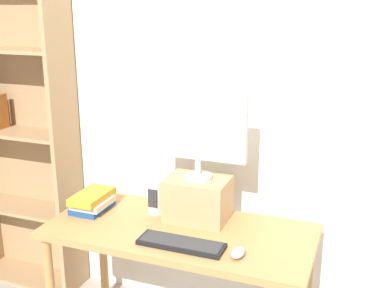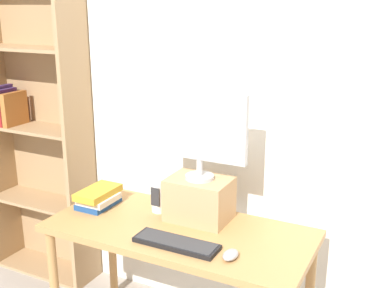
{
  "view_description": "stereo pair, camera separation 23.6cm",
  "coord_description": "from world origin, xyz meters",
  "px_view_note": "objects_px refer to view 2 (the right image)",
  "views": [
    {
      "loc": [
        0.86,
        -2.06,
        1.83
      ],
      "look_at": [
        0.05,
        0.06,
        1.16
      ],
      "focal_mm": 45.0,
      "sensor_mm": 36.0,
      "label": 1
    },
    {
      "loc": [
        1.07,
        -1.97,
        1.83
      ],
      "look_at": [
        0.05,
        0.06,
        1.16
      ],
      "focal_mm": 45.0,
      "sensor_mm": 36.0,
      "label": 2
    }
  ],
  "objects_px": {
    "computer_mouse": "(230,255)",
    "book_stack": "(98,197)",
    "computer_monitor": "(200,130)",
    "riser_box": "(199,199)",
    "keyboard": "(176,243)",
    "desk": "(179,243)",
    "desk_speaker": "(159,196)",
    "bookshelf_unit": "(36,126)"
  },
  "relations": [
    {
      "from": "computer_mouse",
      "to": "book_stack",
      "type": "height_order",
      "value": "book_stack"
    },
    {
      "from": "computer_monitor",
      "to": "riser_box",
      "type": "bearing_deg",
      "value": 90.0
    },
    {
      "from": "computer_mouse",
      "to": "computer_monitor",
      "type": "bearing_deg",
      "value": 134.83
    },
    {
      "from": "keyboard",
      "to": "riser_box",
      "type": "bearing_deg",
      "value": 95.89
    },
    {
      "from": "desk",
      "to": "desk_speaker",
      "type": "distance_m",
      "value": 0.29
    },
    {
      "from": "book_stack",
      "to": "desk_speaker",
      "type": "bearing_deg",
      "value": 15.6
    },
    {
      "from": "bookshelf_unit",
      "to": "computer_monitor",
      "type": "relative_size",
      "value": 4.07
    },
    {
      "from": "riser_box",
      "to": "computer_mouse",
      "type": "distance_m",
      "value": 0.45
    },
    {
      "from": "desk_speaker",
      "to": "bookshelf_unit",
      "type": "bearing_deg",
      "value": 169.63
    },
    {
      "from": "desk",
      "to": "riser_box",
      "type": "distance_m",
      "value": 0.25
    },
    {
      "from": "bookshelf_unit",
      "to": "book_stack",
      "type": "distance_m",
      "value": 0.82
    },
    {
      "from": "book_stack",
      "to": "computer_mouse",
      "type": "bearing_deg",
      "value": -12.94
    },
    {
      "from": "bookshelf_unit",
      "to": "desk",
      "type": "bearing_deg",
      "value": -14.61
    },
    {
      "from": "desk",
      "to": "bookshelf_unit",
      "type": "xyz_separation_m",
      "value": [
        -1.26,
        0.33,
        0.41
      ]
    },
    {
      "from": "desk",
      "to": "bookshelf_unit",
      "type": "relative_size",
      "value": 0.66
    },
    {
      "from": "computer_monitor",
      "to": "desk_speaker",
      "type": "bearing_deg",
      "value": -177.79
    },
    {
      "from": "bookshelf_unit",
      "to": "desk_speaker",
      "type": "xyz_separation_m",
      "value": [
        1.07,
        -0.19,
        -0.23
      ]
    },
    {
      "from": "desk",
      "to": "computer_mouse",
      "type": "xyz_separation_m",
      "value": [
        0.35,
        -0.17,
        0.1
      ]
    },
    {
      "from": "desk_speaker",
      "to": "keyboard",
      "type": "bearing_deg",
      "value": -48.28
    },
    {
      "from": "desk_speaker",
      "to": "riser_box",
      "type": "bearing_deg",
      "value": 2.58
    },
    {
      "from": "computer_monitor",
      "to": "keyboard",
      "type": "xyz_separation_m",
      "value": [
        0.03,
        -0.31,
        -0.48
      ]
    },
    {
      "from": "bookshelf_unit",
      "to": "keyboard",
      "type": "relative_size",
      "value": 4.96
    },
    {
      "from": "keyboard",
      "to": "desk_speaker",
      "type": "bearing_deg",
      "value": 131.72
    },
    {
      "from": "desk",
      "to": "bookshelf_unit",
      "type": "bearing_deg",
      "value": 165.39
    },
    {
      "from": "bookshelf_unit",
      "to": "computer_mouse",
      "type": "relative_size",
      "value": 19.86
    },
    {
      "from": "computer_monitor",
      "to": "keyboard",
      "type": "distance_m",
      "value": 0.57
    },
    {
      "from": "desk",
      "to": "book_stack",
      "type": "height_order",
      "value": "book_stack"
    },
    {
      "from": "bookshelf_unit",
      "to": "computer_monitor",
      "type": "bearing_deg",
      "value": -8.11
    },
    {
      "from": "book_stack",
      "to": "bookshelf_unit",
      "type": "bearing_deg",
      "value": 158.08
    },
    {
      "from": "bookshelf_unit",
      "to": "desk_speaker",
      "type": "relative_size",
      "value": 11.31
    },
    {
      "from": "keyboard",
      "to": "bookshelf_unit",
      "type": "bearing_deg",
      "value": 159.54
    },
    {
      "from": "bookshelf_unit",
      "to": "computer_monitor",
      "type": "xyz_separation_m",
      "value": [
        1.3,
        -0.19,
        0.17
      ]
    },
    {
      "from": "desk",
      "to": "computer_monitor",
      "type": "bearing_deg",
      "value": 72.09
    },
    {
      "from": "bookshelf_unit",
      "to": "keyboard",
      "type": "distance_m",
      "value": 1.46
    },
    {
      "from": "bookshelf_unit",
      "to": "keyboard",
      "type": "xyz_separation_m",
      "value": [
        1.34,
        -0.5,
        -0.31
      ]
    },
    {
      "from": "riser_box",
      "to": "book_stack",
      "type": "height_order",
      "value": "riser_box"
    },
    {
      "from": "bookshelf_unit",
      "to": "desk_speaker",
      "type": "bearing_deg",
      "value": -10.37
    },
    {
      "from": "riser_box",
      "to": "computer_mouse",
      "type": "bearing_deg",
      "value": -45.31
    },
    {
      "from": "book_stack",
      "to": "riser_box",
      "type": "bearing_deg",
      "value": 10.39
    },
    {
      "from": "book_stack",
      "to": "keyboard",
      "type": "bearing_deg",
      "value": -18.7
    },
    {
      "from": "riser_box",
      "to": "keyboard",
      "type": "height_order",
      "value": "riser_box"
    },
    {
      "from": "desk",
      "to": "keyboard",
      "type": "relative_size",
      "value": 3.27
    }
  ]
}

